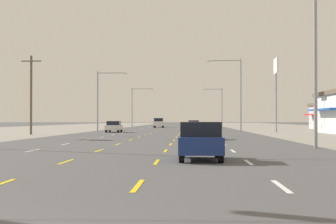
# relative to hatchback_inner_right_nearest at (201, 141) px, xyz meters

# --- Properties ---
(ground_plane) EXTENTS (572.00, 572.00, 0.00)m
(ground_plane) POSITION_rel_hatchback_inner_right_nearest_xyz_m (-3.45, 50.45, -0.78)
(ground_plane) COLOR #4C4C4F
(lane_markings) EXTENTS (10.64, 227.60, 0.01)m
(lane_markings) POSITION_rel_hatchback_inner_right_nearest_xyz_m (-3.45, 88.95, -0.78)
(lane_markings) COLOR white
(lane_markings) RESTS_ON ground
(hatchback_inner_right_nearest) EXTENTS (1.72, 3.90, 1.54)m
(hatchback_inner_right_nearest) POSITION_rel_hatchback_inner_right_nearest_xyz_m (0.00, 0.00, 0.00)
(hatchback_inner_right_nearest) COLOR navy
(hatchback_inner_right_nearest) RESTS_ON ground
(sedan_inner_right_near) EXTENTS (1.80, 4.50, 1.46)m
(sedan_inner_right_near) POSITION_rel_hatchback_inner_right_nearest_xyz_m (0.27, 23.69, -0.03)
(sedan_inner_right_near) COLOR black
(sedan_inner_right_near) RESTS_ON ground
(sedan_far_left_mid) EXTENTS (1.80, 4.50, 1.46)m
(sedan_far_left_mid) POSITION_rel_hatchback_inner_right_nearest_xyz_m (-10.37, 48.73, -0.03)
(sedan_far_left_mid) COLOR white
(sedan_far_left_mid) RESTS_ON ground
(hatchback_inner_right_midfar) EXTENTS (1.72, 3.90, 1.54)m
(hatchback_inner_right_midfar) POSITION_rel_hatchback_inner_right_nearest_xyz_m (0.08, 61.56, 0.00)
(hatchback_inner_right_midfar) COLOR white
(hatchback_inner_right_midfar) RESTS_ON ground
(suv_inner_left_far) EXTENTS (1.98, 4.90, 1.98)m
(suv_inner_left_far) POSITION_rel_hatchback_inner_right_nearest_xyz_m (-6.96, 90.97, 0.24)
(suv_inner_left_far) COLOR white
(suv_inner_left_far) RESTS_ON ground
(pole_sign_right_row_2) EXTENTS (0.24, 2.77, 9.61)m
(pole_sign_right_row_2) POSITION_rel_hatchback_inner_right_nearest_xyz_m (10.69, 48.99, 6.78)
(pole_sign_right_row_2) COLOR gray
(pole_sign_right_row_2) RESTS_ON ground
(streetlight_right_row_0) EXTENTS (4.57, 0.26, 10.63)m
(streetlight_right_row_0) POSITION_rel_hatchback_inner_right_nearest_xyz_m (6.25, 9.28, 5.37)
(streetlight_right_row_0) COLOR gray
(streetlight_right_row_0) RESTS_ON ground
(streetlight_left_row_1) EXTENTS (4.40, 0.26, 8.54)m
(streetlight_left_row_1) POSITION_rel_hatchback_inner_right_nearest_xyz_m (-13.09, 55.07, 4.26)
(streetlight_left_row_1) COLOR gray
(streetlight_left_row_1) RESTS_ON ground
(streetlight_right_row_1) EXTENTS (4.86, 0.26, 10.23)m
(streetlight_right_row_1) POSITION_rel_hatchback_inner_right_nearest_xyz_m (6.19, 55.07, 5.20)
(streetlight_right_row_1) COLOR gray
(streetlight_right_row_1) RESTS_ON ground
(streetlight_left_row_2) EXTENTS (4.99, 0.26, 8.89)m
(streetlight_left_row_2) POSITION_rel_hatchback_inner_right_nearest_xyz_m (-13.00, 100.85, 4.51)
(streetlight_left_row_2) COLOR gray
(streetlight_left_row_2) RESTS_ON ground
(streetlight_right_row_2) EXTENTS (4.29, 0.26, 8.77)m
(streetlight_right_row_2) POSITION_rel_hatchback_inner_right_nearest_xyz_m (6.22, 100.85, 4.37)
(streetlight_right_row_2) COLOR gray
(streetlight_right_row_2) RESTS_ON ground
(utility_pole_left_row_1) EXTENTS (2.20, 0.26, 8.70)m
(utility_pole_left_row_1) POSITION_rel_hatchback_inner_right_nearest_xyz_m (-17.93, 37.32, 3.76)
(utility_pole_left_row_1) COLOR brown
(utility_pole_left_row_1) RESTS_ON ground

